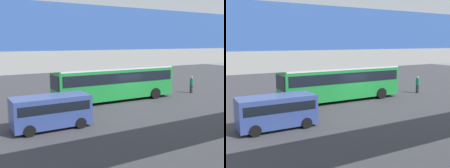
% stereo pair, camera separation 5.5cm
% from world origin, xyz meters
% --- Properties ---
extents(ground, '(80.00, 80.00, 0.00)m').
position_xyz_m(ground, '(0.00, 0.00, 0.00)').
color(ground, '#38383D').
extents(city_bus, '(11.54, 2.85, 3.15)m').
position_xyz_m(city_bus, '(0.73, -1.00, 1.88)').
color(city_bus, '#1E8C38').
rests_on(city_bus, ground).
extents(parked_van, '(4.80, 2.17, 2.05)m').
position_xyz_m(parked_van, '(8.38, 4.09, 1.18)').
color(parked_van, '#33478C').
rests_on(parked_van, ground).
extents(pedestrian, '(0.38, 0.38, 1.79)m').
position_xyz_m(pedestrian, '(-8.20, -0.21, 0.89)').
color(pedestrian, '#2D2D38').
rests_on(pedestrian, ground).
extents(lane_dash_leftmost, '(2.00, 0.20, 0.01)m').
position_xyz_m(lane_dash_leftmost, '(-4.00, -2.83, 0.00)').
color(lane_dash_leftmost, silver).
rests_on(lane_dash_leftmost, ground).
extents(lane_dash_left, '(2.00, 0.20, 0.01)m').
position_xyz_m(lane_dash_left, '(0.00, -2.83, 0.00)').
color(lane_dash_left, silver).
rests_on(lane_dash_left, ground).
extents(lane_dash_centre, '(2.00, 0.20, 0.01)m').
position_xyz_m(lane_dash_centre, '(4.00, -2.83, 0.00)').
color(lane_dash_centre, silver).
rests_on(lane_dash_centre, ground).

